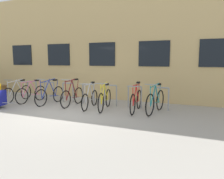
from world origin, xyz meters
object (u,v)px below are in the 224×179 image
Objects in this scene: bicycle_maroon at (72,96)px; bicycle_white at (17,93)px; bicycle_red at (136,100)px; bicycle_blue at (50,95)px; bicycle_pink at (31,93)px; bicycle_silver at (90,98)px; bicycle_teal at (155,101)px; bicycle_yellow at (105,99)px.

bicycle_maroon is 2.81m from bicycle_white.
bicycle_red is 3.67m from bicycle_blue.
bicycle_red is at bearing 0.83° from bicycle_pink.
bicycle_silver is at bearing -0.30° from bicycle_white.
bicycle_maroon reaches higher than bicycle_teal.
bicycle_red reaches higher than bicycle_silver.
bicycle_yellow is 1.06× the size of bicycle_maroon.
bicycle_blue is at bearing -177.61° from bicycle_teal.
bicycle_white is at bearing -178.70° from bicycle_red.
bicycle_maroon reaches higher than bicycle_silver.
bicycle_red is (-0.67, -0.08, -0.01)m from bicycle_teal.
bicycle_white is at bearing 179.82° from bicycle_yellow.
bicycle_red is 1.00× the size of bicycle_white.
bicycle_maroon is (-1.46, 0.10, 0.00)m from bicycle_yellow.
bicycle_red is at bearing -173.19° from bicycle_teal.
bicycle_maroon is 0.86m from bicycle_silver.
bicycle_yellow is 1.00× the size of bicycle_blue.
bicycle_teal is at bearing 6.80° from bicycle_yellow.
bicycle_red is at bearing 1.58° from bicycle_blue.
bicycle_teal is at bearing 2.39° from bicycle_blue.
bicycle_pink is (-3.53, 0.07, -0.01)m from bicycle_yellow.
bicycle_white is at bearing -178.09° from bicycle_teal.
bicycle_silver reaches higher than bicycle_pink.
bicycle_maroon reaches higher than bicycle_white.
bicycle_blue is 1.08× the size of bicycle_silver.
bicycle_maroon is 2.62m from bicycle_red.
bicycle_blue is 1.90m from bicycle_silver.
bicycle_silver is at bearing -1.27° from bicycle_blue.
bicycle_white is 3.66m from bicycle_silver.
bicycle_yellow reaches higher than bicycle_pink.
bicycle_maroon is (-3.28, -0.12, -0.01)m from bicycle_teal.
bicycle_yellow is at bearing -3.95° from bicycle_maroon.
bicycle_maroon is 2.07m from bicycle_pink.
bicycle_pink is at bearing -178.42° from bicycle_teal.
bicycle_blue is (-1.05, -0.06, -0.00)m from bicycle_maroon.
bicycle_red is 4.68m from bicycle_pink.
bicycle_yellow is (-1.82, -0.22, -0.02)m from bicycle_teal.
bicycle_yellow is 1.01× the size of bicycle_red.
bicycle_red is (1.15, 0.14, 0.01)m from bicycle_yellow.
bicycle_red is 1.77m from bicycle_silver.
bicycle_teal is at bearing 6.81° from bicycle_red.
bicycle_pink is (-1.02, 0.03, -0.02)m from bicycle_blue.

